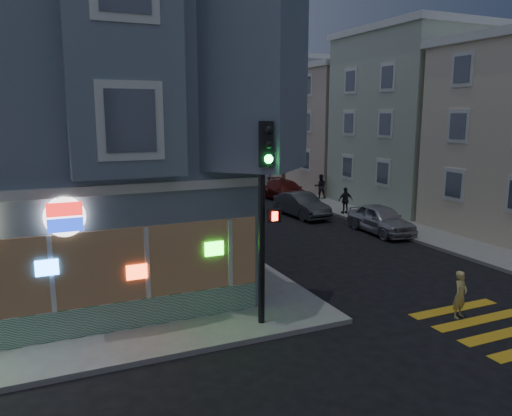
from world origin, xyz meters
TOP-DOWN VIEW (x-y plane):
  - ground at (0.00, 0.00)m, footprint 120.00×120.00m
  - sidewalk_ne at (23.00, 23.00)m, footprint 24.00×42.00m
  - corner_building at (-6.00, 10.98)m, footprint 14.60×14.60m
  - row_house_b at (19.50, 16.00)m, footprint 12.00×8.60m
  - row_house_c at (19.50, 25.00)m, footprint 12.00×8.60m
  - row_house_d at (19.50, 34.00)m, footprint 12.00×8.60m
  - utility_pole at (12.00, 24.00)m, footprint 2.20×0.30m
  - street_tree_near at (12.20, 30.00)m, footprint 3.00×3.00m
  - street_tree_far at (12.20, 38.00)m, footprint 3.00×3.00m
  - running_child at (6.15, 1.12)m, footprint 0.59×0.47m
  - pedestrian_a at (13.00, 20.32)m, footprint 0.98×0.88m
  - pedestrian_b at (11.56, 15.10)m, footprint 0.94×0.46m
  - parked_car_a at (10.70, 10.68)m, footprint 1.92×4.31m
  - parked_car_b at (9.06, 15.88)m, footprint 1.69×4.32m
  - parked_car_c at (10.70, 21.08)m, footprint 2.08×4.91m
  - parked_car_d at (8.60, 26.28)m, footprint 2.74×5.31m
  - traffic_signal at (0.54, 2.70)m, footprint 0.71×0.63m
  - fire_hydrant at (11.30, 12.26)m, footprint 0.45×0.26m

SIDE VIEW (x-z plane):
  - ground at x=0.00m, z-range 0.00..0.00m
  - sidewalk_ne at x=23.00m, z-range 0.00..0.15m
  - fire_hydrant at x=11.30m, z-range 0.17..0.95m
  - parked_car_b at x=9.06m, z-range 0.00..1.40m
  - running_child at x=6.15m, z-range 0.00..1.41m
  - parked_car_c at x=10.70m, z-range 0.00..1.41m
  - parked_car_d at x=8.60m, z-range 0.00..1.43m
  - parked_car_a at x=10.70m, z-range 0.00..1.44m
  - pedestrian_b at x=11.56m, z-range 0.15..1.69m
  - pedestrian_a at x=13.00m, z-range 0.15..1.82m
  - street_tree_near at x=12.20m, z-range 1.29..6.59m
  - street_tree_far at x=12.20m, z-range 1.29..6.59m
  - traffic_signal at x=0.54m, z-range 1.14..6.75m
  - row_house_c at x=19.50m, z-range 0.15..9.15m
  - utility_pole at x=12.00m, z-range 0.30..9.30m
  - row_house_b at x=19.50m, z-range 0.15..10.65m
  - row_house_d at x=19.50m, z-range 0.15..10.65m
  - corner_building at x=-6.00m, z-range 0.12..11.52m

